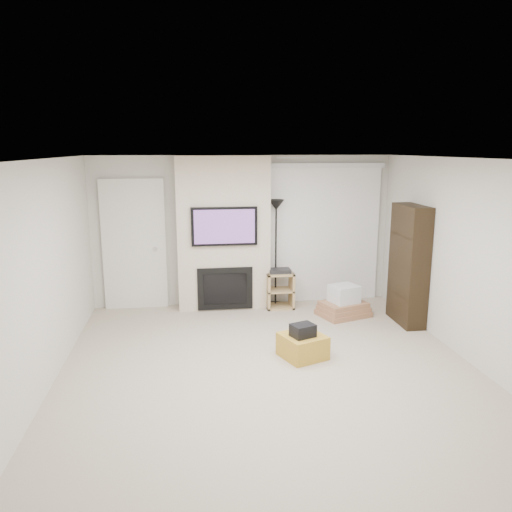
{
  "coord_description": "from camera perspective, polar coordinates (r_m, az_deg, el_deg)",
  "views": [
    {
      "loc": [
        -0.93,
        -5.49,
        2.62
      ],
      "look_at": [
        0.0,
        1.2,
        1.15
      ],
      "focal_mm": 35.0,
      "sensor_mm": 36.0,
      "label": 1
    }
  ],
  "objects": [
    {
      "name": "hvac_vent",
      "position": [
        6.43,
        4.11,
        11.15
      ],
      "size": [
        0.35,
        0.18,
        0.01
      ],
      "primitive_type": "cube",
      "color": "silver",
      "rests_on": "ceiling"
    },
    {
      "name": "wall_back",
      "position": [
        8.4,
        -1.46,
        2.9
      ],
      "size": [
        5.0,
        0.0,
        2.5
      ],
      "primitive_type": "cube",
      "rotation": [
        1.57,
        0.0,
        0.0
      ],
      "color": "beige",
      "rests_on": "ground"
    },
    {
      "name": "ceiling",
      "position": [
        5.57,
        1.74,
        11.04
      ],
      "size": [
        5.0,
        5.5,
        0.0
      ],
      "primitive_type": "cube",
      "color": "white",
      "rests_on": "wall_back"
    },
    {
      "name": "box_stack",
      "position": [
        8.07,
        9.98,
        -5.44
      ],
      "size": [
        0.88,
        0.77,
        0.5
      ],
      "color": "#A46F4E",
      "rests_on": "floor"
    },
    {
      "name": "wall_front",
      "position": [
        3.2,
        10.1,
        -13.29
      ],
      "size": [
        5.0,
        0.0,
        2.5
      ],
      "primitive_type": "cube",
      "rotation": [
        1.57,
        0.0,
        0.0
      ],
      "color": "beige",
      "rests_on": "ground"
    },
    {
      "name": "black_bag",
      "position": [
        6.34,
        5.37,
        -8.46
      ],
      "size": [
        0.34,
        0.31,
        0.16
      ],
      "primitive_type": "cube",
      "rotation": [
        0.0,
        0.0,
        0.37
      ],
      "color": "black",
      "rests_on": "ottoman"
    },
    {
      "name": "entry_door",
      "position": [
        8.39,
        -13.73,
        1.18
      ],
      "size": [
        1.02,
        0.11,
        2.14
      ],
      "color": "silver",
      "rests_on": "floor"
    },
    {
      "name": "fireplace_wall",
      "position": [
        8.17,
        -3.74,
        2.5
      ],
      "size": [
        1.5,
        0.47,
        2.5
      ],
      "color": "beige",
      "rests_on": "floor"
    },
    {
      "name": "floor_lamp",
      "position": [
        8.21,
        2.31,
        3.81
      ],
      "size": [
        0.27,
        0.27,
        1.79
      ],
      "color": "black",
      "rests_on": "floor"
    },
    {
      "name": "ottoman",
      "position": [
        6.47,
        5.35,
        -10.21
      ],
      "size": [
        0.65,
        0.65,
        0.3
      ],
      "primitive_type": "cube",
      "rotation": [
        0.0,
        0.0,
        0.37
      ],
      "color": "#B88C2B",
      "rests_on": "floor"
    },
    {
      "name": "bookshelf",
      "position": [
        7.81,
        17.05,
        -0.98
      ],
      "size": [
        0.3,
        0.8,
        1.8
      ],
      "color": "black",
      "rests_on": "floor"
    },
    {
      "name": "wall_left",
      "position": [
        5.87,
        -23.2,
        -2.24
      ],
      "size": [
        0.0,
        5.5,
        2.5
      ],
      "primitive_type": "cube",
      "rotation": [
        1.57,
        0.0,
        1.57
      ],
      "color": "beige",
      "rests_on": "ground"
    },
    {
      "name": "wall_right",
      "position": [
        6.62,
        23.54,
        -0.71
      ],
      "size": [
        0.0,
        5.5,
        2.5
      ],
      "primitive_type": "cube",
      "rotation": [
        1.57,
        0.0,
        1.57
      ],
      "color": "beige",
      "rests_on": "ground"
    },
    {
      "name": "av_stand",
      "position": [
        8.32,
        2.71,
        -3.59
      ],
      "size": [
        0.45,
        0.38,
        0.66
      ],
      "color": "tan",
      "rests_on": "floor"
    },
    {
      "name": "vertical_blinds",
      "position": [
        8.62,
        7.88,
        3.18
      ],
      "size": [
        1.98,
        0.1,
        2.37
      ],
      "color": "silver",
      "rests_on": "floor"
    },
    {
      "name": "floor",
      "position": [
        6.15,
        1.59,
        -12.93
      ],
      "size": [
        5.0,
        5.5,
        0.0
      ],
      "primitive_type": "cube",
      "color": "#B2A28E",
      "rests_on": "ground"
    }
  ]
}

